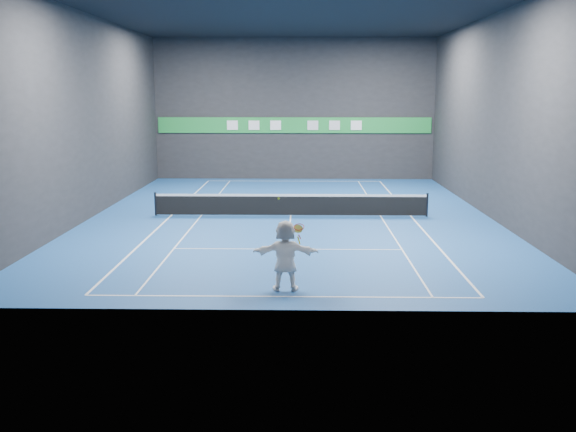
{
  "coord_description": "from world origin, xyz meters",
  "views": [
    {
      "loc": [
        0.5,
        -28.81,
        5.5
      ],
      "look_at": [
        0.05,
        -7.88,
        1.5
      ],
      "focal_mm": 40.0,
      "sensor_mm": 36.0,
      "label": 1
    }
  ],
  "objects_px": {
    "tennis_net": "(291,204)",
    "tennis_ball": "(279,199)",
    "player": "(285,255)",
    "tennis_racket": "(299,229)"
  },
  "relations": [
    {
      "from": "player",
      "to": "tennis_racket",
      "type": "bearing_deg",
      "value": -172.61
    },
    {
      "from": "player",
      "to": "tennis_net",
      "type": "distance_m",
      "value": 11.28
    },
    {
      "from": "tennis_racket",
      "to": "tennis_ball",
      "type": "bearing_deg",
      "value": 176.0
    },
    {
      "from": "player",
      "to": "tennis_net",
      "type": "height_order",
      "value": "player"
    },
    {
      "from": "tennis_net",
      "to": "tennis_racket",
      "type": "xyz_separation_m",
      "value": [
        0.42,
        -11.22,
        1.22
      ]
    },
    {
      "from": "tennis_net",
      "to": "tennis_racket",
      "type": "height_order",
      "value": "tennis_racket"
    },
    {
      "from": "player",
      "to": "tennis_ball",
      "type": "relative_size",
      "value": 33.0
    },
    {
      "from": "tennis_net",
      "to": "tennis_racket",
      "type": "relative_size",
      "value": 20.3
    },
    {
      "from": "tennis_ball",
      "to": "tennis_racket",
      "type": "distance_m",
      "value": 1.03
    },
    {
      "from": "tennis_net",
      "to": "tennis_ball",
      "type": "bearing_deg",
      "value": -90.74
    }
  ]
}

